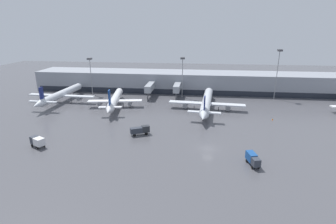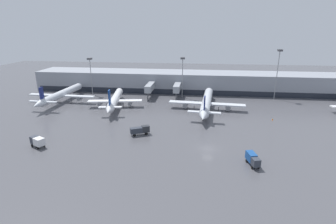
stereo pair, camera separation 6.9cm
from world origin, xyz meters
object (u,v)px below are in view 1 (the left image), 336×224
object	(u,v)px
service_truck_0	(253,159)
service_truck_2	(37,141)
parked_jet_1	(207,102)
service_truck_1	(140,130)
traffic_cone_0	(273,119)
apron_light_mast_1	(279,61)
parked_jet_0	(115,100)
parked_jet_3	(61,94)
apron_light_mast_2	(90,65)
apron_light_mast_0	(183,66)

from	to	relation	value
service_truck_0	service_truck_2	world-z (taller)	service_truck_2
parked_jet_1	service_truck_1	bearing A→B (deg)	148.45
service_truck_2	traffic_cone_0	bearing A→B (deg)	-129.36
service_truck_1	apron_light_mast_1	world-z (taller)	apron_light_mast_1
service_truck_0	service_truck_1	world-z (taller)	service_truck_0
parked_jet_0	parked_jet_1	distance (m)	34.48
parked_jet_3	apron_light_mast_2	size ratio (longest dim) A/B	2.18
parked_jet_3	apron_light_mast_1	xyz separation A→B (m)	(87.11, 16.02, 12.71)
parked_jet_3	apron_light_mast_1	size ratio (longest dim) A/B	1.73
parked_jet_0	traffic_cone_0	world-z (taller)	parked_jet_0
apron_light_mast_0	service_truck_2	bearing A→B (deg)	-121.53
parked_jet_0	apron_light_mast_1	size ratio (longest dim) A/B	1.58
parked_jet_3	apron_light_mast_2	bearing A→B (deg)	-25.53
service_truck_1	parked_jet_1	bearing A→B (deg)	28.49
service_truck_0	apron_light_mast_1	world-z (taller)	apron_light_mast_1
service_truck_0	apron_light_mast_0	bearing A→B (deg)	-175.10
parked_jet_3	traffic_cone_0	distance (m)	80.54
service_truck_1	apron_light_mast_2	world-z (taller)	apron_light_mast_2
traffic_cone_0	parked_jet_1	bearing A→B (deg)	156.95
parked_jet_0	service_truck_0	distance (m)	58.63
apron_light_mast_0	service_truck_0	bearing A→B (deg)	-71.06
apron_light_mast_1	apron_light_mast_0	bearing A→B (deg)	-177.05
service_truck_1	apron_light_mast_0	xyz separation A→B (m)	(8.95, 43.27, 12.16)
service_truck_1	apron_light_mast_2	distance (m)	54.84
service_truck_0	apron_light_mast_1	xyz separation A→B (m)	(19.58, 59.04, 14.47)
parked_jet_1	parked_jet_3	size ratio (longest dim) A/B	1.11
service_truck_0	apron_light_mast_1	size ratio (longest dim) A/B	0.24
service_truck_1	service_truck_2	distance (m)	26.55
service_truck_1	service_truck_2	size ratio (longest dim) A/B	1.24
apron_light_mast_1	service_truck_0	bearing A→B (deg)	-108.35
parked_jet_0	parked_jet_3	size ratio (longest dim) A/B	0.91
traffic_cone_0	apron_light_mast_0	world-z (taller)	apron_light_mast_0
apron_light_mast_1	apron_light_mast_2	xyz separation A→B (m)	(-79.82, -2.08, -2.90)
parked_jet_3	parked_jet_0	bearing A→B (deg)	-97.84
parked_jet_0	apron_light_mast_1	world-z (taller)	apron_light_mast_1
apron_light_mast_0	apron_light_mast_1	distance (m)	39.27
parked_jet_0	apron_light_mast_0	distance (m)	32.14
service_truck_2	traffic_cone_0	xyz separation A→B (m)	(64.80, 27.99, -1.29)
parked_jet_1	service_truck_0	world-z (taller)	parked_jet_1
service_truck_2	apron_light_mast_0	xyz separation A→B (m)	(33.19, 54.10, 12.06)
service_truck_0	parked_jet_0	bearing A→B (deg)	-145.61
parked_jet_1	service_truck_0	size ratio (longest dim) A/B	8.00
traffic_cone_0	apron_light_mast_1	bearing A→B (deg)	75.00
parked_jet_3	apron_light_mast_1	bearing A→B (deg)	-77.51
parked_jet_1	service_truck_2	distance (m)	57.09
parked_jet_0	service_truck_0	bearing A→B (deg)	-141.08
parked_jet_1	service_truck_2	bearing A→B (deg)	135.06
service_truck_2	apron_light_mast_1	size ratio (longest dim) A/B	0.22
parked_jet_1	apron_light_mast_0	world-z (taller)	apron_light_mast_0
parked_jet_1	traffic_cone_0	distance (m)	23.43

